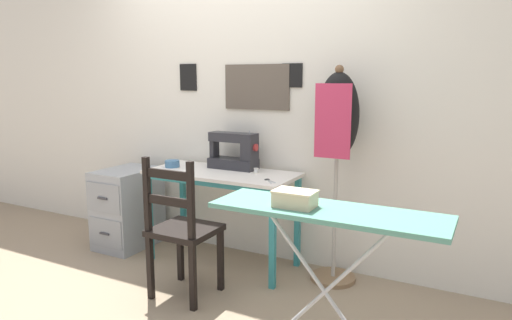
{
  "coord_description": "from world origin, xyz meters",
  "views": [
    {
      "loc": [
        1.82,
        -2.62,
        1.43
      ],
      "look_at": [
        0.31,
        0.23,
        0.85
      ],
      "focal_mm": 32.0,
      "sensor_mm": 36.0,
      "label": 1
    }
  ],
  "objects_px": {
    "scissors": "(269,180)",
    "storage_box": "(295,199)",
    "sewing_machine": "(236,152)",
    "ironing_board": "(327,218)",
    "fabric_bowl": "(172,164)",
    "wooden_chair": "(182,231)",
    "filing_cabinet": "(128,208)",
    "thread_spool_near_machine": "(256,171)",
    "dress_form": "(337,130)"
  },
  "relations": [
    {
      "from": "scissors",
      "to": "storage_box",
      "type": "bearing_deg",
      "value": -56.14
    },
    {
      "from": "sewing_machine",
      "to": "ironing_board",
      "type": "xyz_separation_m",
      "value": [
        1.11,
        -1.02,
        -0.09
      ]
    },
    {
      "from": "fabric_bowl",
      "to": "storage_box",
      "type": "relative_size",
      "value": 0.57
    },
    {
      "from": "ironing_board",
      "to": "scissors",
      "type": "bearing_deg",
      "value": 132.03
    },
    {
      "from": "ironing_board",
      "to": "wooden_chair",
      "type": "bearing_deg",
      "value": 165.26
    },
    {
      "from": "wooden_chair",
      "to": "filing_cabinet",
      "type": "xyz_separation_m",
      "value": [
        -0.99,
        0.54,
        -0.12
      ]
    },
    {
      "from": "thread_spool_near_machine",
      "to": "wooden_chair",
      "type": "distance_m",
      "value": 0.76
    },
    {
      "from": "thread_spool_near_machine",
      "to": "dress_form",
      "type": "bearing_deg",
      "value": 2.26
    },
    {
      "from": "filing_cabinet",
      "to": "dress_form",
      "type": "height_order",
      "value": "dress_form"
    },
    {
      "from": "scissors",
      "to": "thread_spool_near_machine",
      "type": "bearing_deg",
      "value": 135.89
    },
    {
      "from": "scissors",
      "to": "ironing_board",
      "type": "bearing_deg",
      "value": -47.97
    },
    {
      "from": "fabric_bowl",
      "to": "wooden_chair",
      "type": "relative_size",
      "value": 0.12
    },
    {
      "from": "dress_form",
      "to": "ironing_board",
      "type": "distance_m",
      "value": 1.07
    },
    {
      "from": "filing_cabinet",
      "to": "wooden_chair",
      "type": "bearing_deg",
      "value": -28.64
    },
    {
      "from": "thread_spool_near_machine",
      "to": "ironing_board",
      "type": "height_order",
      "value": "ironing_board"
    },
    {
      "from": "wooden_chair",
      "to": "thread_spool_near_machine",
      "type": "bearing_deg",
      "value": 74.39
    },
    {
      "from": "filing_cabinet",
      "to": "dress_form",
      "type": "relative_size",
      "value": 0.44
    },
    {
      "from": "fabric_bowl",
      "to": "thread_spool_near_machine",
      "type": "relative_size",
      "value": 2.85
    },
    {
      "from": "fabric_bowl",
      "to": "storage_box",
      "type": "distance_m",
      "value": 1.69
    },
    {
      "from": "fabric_bowl",
      "to": "filing_cabinet",
      "type": "xyz_separation_m",
      "value": [
        -0.48,
        -0.02,
        -0.43
      ]
    },
    {
      "from": "dress_form",
      "to": "filing_cabinet",
      "type": "bearing_deg",
      "value": -174.98
    },
    {
      "from": "storage_box",
      "to": "ironing_board",
      "type": "bearing_deg",
      "value": 13.94
    },
    {
      "from": "dress_form",
      "to": "storage_box",
      "type": "relative_size",
      "value": 7.51
    },
    {
      "from": "scissors",
      "to": "ironing_board",
      "type": "distance_m",
      "value": 1.03
    },
    {
      "from": "ironing_board",
      "to": "storage_box",
      "type": "height_order",
      "value": "storage_box"
    },
    {
      "from": "sewing_machine",
      "to": "dress_form",
      "type": "bearing_deg",
      "value": -2.82
    },
    {
      "from": "wooden_chair",
      "to": "filing_cabinet",
      "type": "distance_m",
      "value": 1.14
    },
    {
      "from": "thread_spool_near_machine",
      "to": "dress_form",
      "type": "height_order",
      "value": "dress_form"
    },
    {
      "from": "scissors",
      "to": "ironing_board",
      "type": "height_order",
      "value": "ironing_board"
    },
    {
      "from": "dress_form",
      "to": "thread_spool_near_machine",
      "type": "bearing_deg",
      "value": -177.74
    },
    {
      "from": "scissors",
      "to": "sewing_machine",
      "type": "bearing_deg",
      "value": 148.1
    },
    {
      "from": "filing_cabinet",
      "to": "thread_spool_near_machine",
      "type": "bearing_deg",
      "value": 6.44
    },
    {
      "from": "fabric_bowl",
      "to": "scissors",
      "type": "height_order",
      "value": "fabric_bowl"
    },
    {
      "from": "sewing_machine",
      "to": "ironing_board",
      "type": "relative_size",
      "value": 0.36
    },
    {
      "from": "sewing_machine",
      "to": "thread_spool_near_machine",
      "type": "bearing_deg",
      "value": -16.72
    },
    {
      "from": "filing_cabinet",
      "to": "ironing_board",
      "type": "distance_m",
      "value": 2.27
    },
    {
      "from": "ironing_board",
      "to": "dress_form",
      "type": "bearing_deg",
      "value": 105.73
    },
    {
      "from": "fabric_bowl",
      "to": "dress_form",
      "type": "relative_size",
      "value": 0.08
    },
    {
      "from": "fabric_bowl",
      "to": "dress_form",
      "type": "xyz_separation_m",
      "value": [
        1.31,
        0.14,
        0.32
      ]
    },
    {
      "from": "sewing_machine",
      "to": "scissors",
      "type": "xyz_separation_m",
      "value": [
        0.42,
        -0.26,
        -0.13
      ]
    },
    {
      "from": "dress_form",
      "to": "ironing_board",
      "type": "xyz_separation_m",
      "value": [
        0.28,
        -0.98,
        -0.31
      ]
    },
    {
      "from": "sewing_machine",
      "to": "storage_box",
      "type": "distance_m",
      "value": 1.43
    },
    {
      "from": "thread_spool_near_machine",
      "to": "ironing_board",
      "type": "xyz_separation_m",
      "value": [
        0.89,
        -0.96,
        0.03
      ]
    },
    {
      "from": "fabric_bowl",
      "to": "thread_spool_near_machine",
      "type": "xyz_separation_m",
      "value": [
        0.7,
        0.11,
        -0.01
      ]
    },
    {
      "from": "fabric_bowl",
      "to": "ironing_board",
      "type": "xyz_separation_m",
      "value": [
        1.59,
        -0.85,
        0.01
      ]
    },
    {
      "from": "scissors",
      "to": "thread_spool_near_machine",
      "type": "height_order",
      "value": "thread_spool_near_machine"
    },
    {
      "from": "fabric_bowl",
      "to": "scissors",
      "type": "bearing_deg",
      "value": -5.28
    },
    {
      "from": "scissors",
      "to": "wooden_chair",
      "type": "bearing_deg",
      "value": -129.05
    },
    {
      "from": "dress_form",
      "to": "storage_box",
      "type": "height_order",
      "value": "dress_form"
    },
    {
      "from": "sewing_machine",
      "to": "filing_cabinet",
      "type": "bearing_deg",
      "value": -168.38
    }
  ]
}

